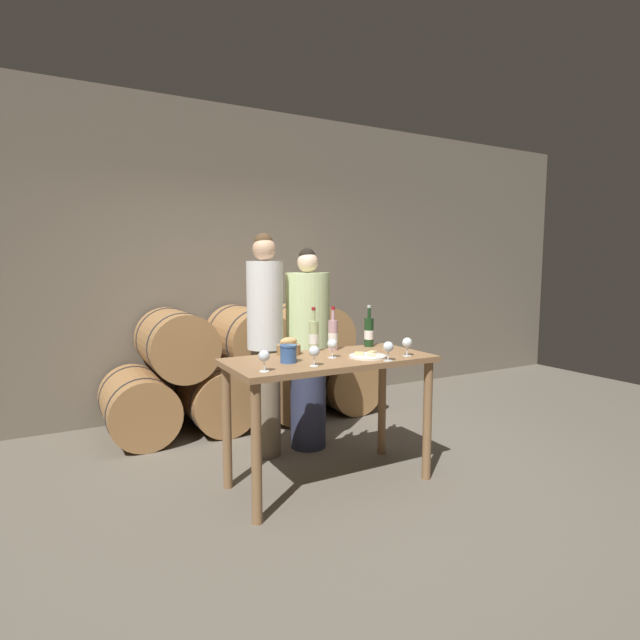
# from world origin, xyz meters

# --- Properties ---
(ground_plane) EXTENTS (10.00, 10.00, 0.00)m
(ground_plane) POSITION_xyz_m (0.00, 0.00, 0.00)
(ground_plane) COLOR #665E51
(stone_wall_back) EXTENTS (10.00, 0.12, 3.20)m
(stone_wall_back) POSITION_xyz_m (0.00, 2.20, 1.60)
(stone_wall_back) COLOR #706656
(stone_wall_back) RESTS_ON ground_plane
(barrel_stack) EXTENTS (2.70, 0.89, 1.15)m
(barrel_stack) POSITION_xyz_m (0.00, 1.64, 0.53)
(barrel_stack) COLOR #9E7042
(barrel_stack) RESTS_ON ground_plane
(tasting_table) EXTENTS (1.44, 0.68, 0.92)m
(tasting_table) POSITION_xyz_m (0.00, 0.00, 0.77)
(tasting_table) COLOR olive
(tasting_table) RESTS_ON ground_plane
(person_left) EXTENTS (0.29, 0.29, 1.81)m
(person_left) POSITION_xyz_m (-0.19, 0.72, 0.94)
(person_left) COLOR #756651
(person_left) RESTS_ON ground_plane
(person_right) EXTENTS (0.37, 0.37, 1.70)m
(person_right) POSITION_xyz_m (0.20, 0.72, 0.86)
(person_right) COLOR #2D334C
(person_right) RESTS_ON ground_plane
(wine_bottle_red) EXTENTS (0.07, 0.07, 0.33)m
(wine_bottle_red) POSITION_xyz_m (0.51, 0.25, 1.03)
(wine_bottle_red) COLOR #193819
(wine_bottle_red) RESTS_ON tasting_table
(wine_bottle_white) EXTENTS (0.07, 0.07, 0.33)m
(wine_bottle_white) POSITION_xyz_m (0.01, 0.26, 1.03)
(wine_bottle_white) COLOR #ADBC7F
(wine_bottle_white) RESTS_ON tasting_table
(wine_bottle_rose) EXTENTS (0.07, 0.07, 0.33)m
(wine_bottle_rose) POSITION_xyz_m (0.17, 0.25, 1.03)
(wine_bottle_rose) COLOR #BC8E93
(wine_bottle_rose) RESTS_ON tasting_table
(blue_crock) EXTENTS (0.12, 0.12, 0.12)m
(blue_crock) POSITION_xyz_m (-0.33, -0.03, 0.98)
(blue_crock) COLOR #335693
(blue_crock) RESTS_ON tasting_table
(bread_basket) EXTENTS (0.17, 0.17, 0.13)m
(bread_basket) POSITION_xyz_m (-0.20, 0.24, 0.97)
(bread_basket) COLOR olive
(bread_basket) RESTS_ON tasting_table
(cheese_plate) EXTENTS (0.26, 0.26, 0.04)m
(cheese_plate) POSITION_xyz_m (0.24, -0.12, 0.93)
(cheese_plate) COLOR white
(cheese_plate) RESTS_ON tasting_table
(wine_glass_far_left) EXTENTS (0.07, 0.07, 0.13)m
(wine_glass_far_left) POSITION_xyz_m (-0.58, -0.21, 1.01)
(wine_glass_far_left) COLOR white
(wine_glass_far_left) RESTS_ON tasting_table
(wine_glass_left) EXTENTS (0.07, 0.07, 0.13)m
(wine_glass_left) POSITION_xyz_m (-0.23, -0.22, 1.01)
(wine_glass_left) COLOR white
(wine_glass_left) RESTS_ON tasting_table
(wine_glass_center) EXTENTS (0.07, 0.07, 0.13)m
(wine_glass_center) POSITION_xyz_m (0.01, -0.02, 1.01)
(wine_glass_center) COLOR white
(wine_glass_center) RESTS_ON tasting_table
(wine_glass_right) EXTENTS (0.07, 0.07, 0.13)m
(wine_glass_right) POSITION_xyz_m (0.29, -0.30, 1.01)
(wine_glass_right) COLOR white
(wine_glass_right) RESTS_ON tasting_table
(wine_glass_far_right) EXTENTS (0.07, 0.07, 0.13)m
(wine_glass_far_right) POSITION_xyz_m (0.51, -0.22, 1.01)
(wine_glass_far_right) COLOR white
(wine_glass_far_right) RESTS_ON tasting_table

